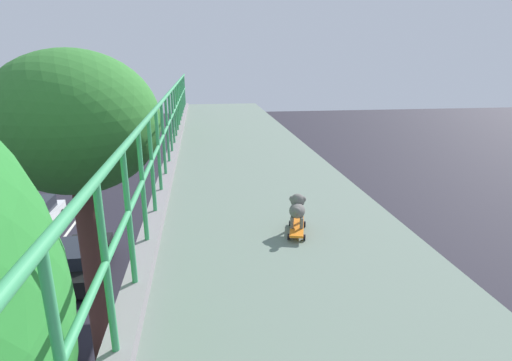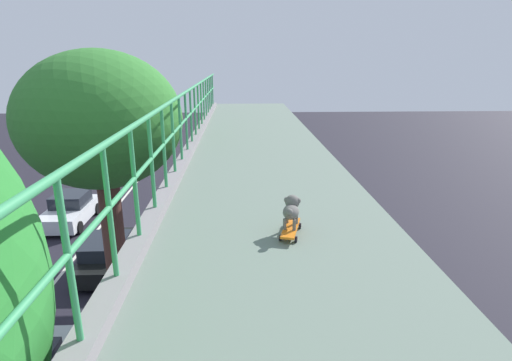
# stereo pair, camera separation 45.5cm
# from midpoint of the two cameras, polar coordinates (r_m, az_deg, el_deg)

# --- Properties ---
(overpass_deck) EXTENTS (2.85, 28.28, 0.46)m
(overpass_deck) POSITION_cam_midpoint_polar(r_m,az_deg,el_deg) (3.32, 8.98, -21.30)
(overpass_deck) COLOR slate
(overpass_deck) RESTS_ON bridge_pier
(green_railing) EXTENTS (0.20, 26.87, 1.22)m
(green_railing) POSITION_cam_midpoint_polar(r_m,az_deg,el_deg) (3.09, -17.33, -14.12)
(green_railing) COLOR gray
(green_railing) RESTS_ON overpass_deck
(car_black_fifth) EXTENTS (1.81, 4.12, 1.35)m
(car_black_fifth) POSITION_cam_midpoint_polar(r_m,az_deg,el_deg) (17.26, -19.34, -9.69)
(car_black_fifth) COLOR black
(car_black_fifth) RESTS_ON ground
(car_white_sixth) EXTENTS (1.99, 3.90, 1.50)m
(car_white_sixth) POSITION_cam_midpoint_polar(r_m,az_deg,el_deg) (22.51, -24.24, -3.84)
(car_white_sixth) COLOR silver
(car_white_sixth) RESTS_ON ground
(city_bus) EXTENTS (2.50, 10.91, 3.26)m
(city_bus) POSITION_cam_midpoint_polar(r_m,az_deg,el_deg) (36.53, -16.41, 6.42)
(city_bus) COLOR beige
(city_bus) RESTS_ON ground
(roadside_tree_mid) EXTENTS (3.84, 3.84, 8.33)m
(roadside_tree_mid) POSITION_cam_midpoint_polar(r_m,az_deg,el_deg) (10.29, -19.82, 7.30)
(roadside_tree_mid) COLOR #54322B
(roadside_tree_mid) RESTS_ON ground
(toy_skateboard) EXTENTS (0.29, 0.56, 0.09)m
(toy_skateboard) POSITION_cam_midpoint_polar(r_m,az_deg,el_deg) (4.37, 7.91, -6.78)
(toy_skateboard) COLOR orange
(toy_skateboard) RESTS_ON overpass_deck
(small_dog) EXTENTS (0.23, 0.37, 0.32)m
(small_dog) POSITION_cam_midpoint_polar(r_m,az_deg,el_deg) (4.34, 8.02, -3.98)
(small_dog) COLOR #615E59
(small_dog) RESTS_ON toy_skateboard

